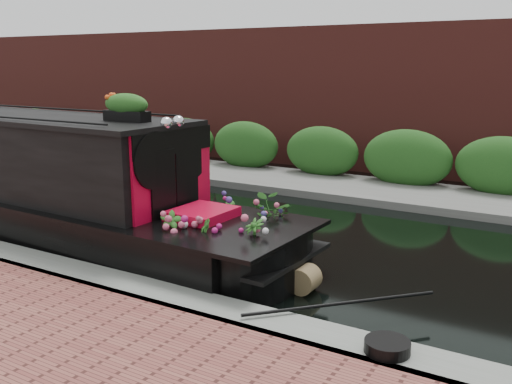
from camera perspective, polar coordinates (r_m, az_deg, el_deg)
The scene contains 8 objects.
ground at distance 10.60m, azimuth -4.64°, elevation -3.55°, with size 80.00×80.00×0.00m, color black.
near_bank_coping at distance 8.29m, azimuth -18.12°, elevation -8.87°, with size 40.00×0.60×0.50m, color gray.
far_bank_path at distance 14.13m, azimuth 5.27°, elevation 0.56°, with size 40.00×2.40×0.34m, color slate.
far_hedge at distance 14.93m, azimuth 6.76°, elevation 1.18°, with size 40.00×1.10×2.80m, color #22511B.
far_brick_wall at distance 16.84m, azimuth 9.70°, elevation 2.40°, with size 40.00×1.00×8.00m, color maroon.
narrowboat at distance 11.44m, azimuth -23.88°, elevation 0.78°, with size 11.68×2.38×2.74m.
rope_fender at distance 7.64m, azimuth 4.92°, elevation -8.70°, with size 0.36×0.36×0.34m, color brown.
coiled_mooring_rope at distance 5.80m, azimuth 12.99°, elevation -14.82°, with size 0.44×0.44×0.12m, color black.
Camera 1 is at (5.93, -8.27, 2.96)m, focal length 40.00 mm.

